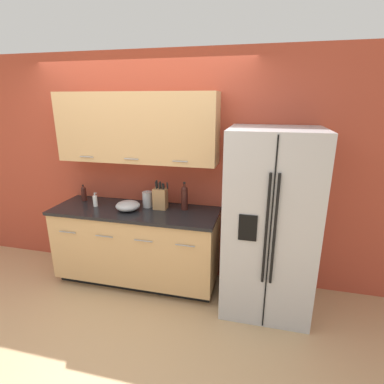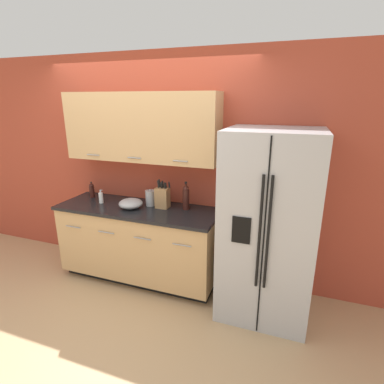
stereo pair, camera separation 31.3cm
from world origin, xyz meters
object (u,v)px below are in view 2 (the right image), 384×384
Objects in this scene: soap_dispenser at (101,198)px; knife_block at (162,197)px; refrigerator at (268,226)px; oil_bottle at (92,190)px; steel_canister at (150,198)px; wine_bottle at (186,197)px; mixing_bowl at (131,203)px.

knife_block is at bearing 7.62° from soap_dispenser.
refrigerator is 2.20m from oil_bottle.
refrigerator is 5.64× the size of knife_block.
steel_canister is (0.83, -0.02, -0.00)m from oil_bottle.
steel_canister is (-1.36, 0.18, 0.08)m from refrigerator.
steel_canister is (-0.43, -0.02, -0.05)m from wine_bottle.
wine_bottle is (-0.92, 0.20, 0.13)m from refrigerator.
soap_dispenser is at bearing -172.38° from knife_block.
knife_block is 1.99× the size of soap_dispenser.
knife_block reaches higher than oil_bottle.
knife_block is at bearing 172.36° from refrigerator.
wine_bottle reaches higher than soap_dispenser.
oil_bottle is 1.02× the size of steel_canister.
knife_block reaches higher than soap_dispenser.
knife_block is 1.00m from oil_bottle.
wine_bottle is at bearing 2.12° from steel_canister.
soap_dispenser is 0.83× the size of oil_bottle.
soap_dispenser is 0.61× the size of mixing_bowl.
wine_bottle is 0.63m from mixing_bowl.
soap_dispenser is 0.42m from mixing_bowl.
refrigerator is 11.21× the size of soap_dispenser.
knife_block is at bearing -7.87° from steel_canister.
oil_bottle is at bearing 164.83° from mixing_bowl.
soap_dispenser is 0.61m from steel_canister.
refrigerator reaches higher than oil_bottle.
knife_block is 1.03× the size of wine_bottle.
mixing_bowl is at bearing -4.32° from soap_dispenser.
wine_bottle reaches higher than steel_canister.
wine_bottle is (0.27, 0.04, 0.02)m from knife_block.
wine_bottle is at bearing 15.88° from mixing_bowl.
steel_canister is at bearing 172.33° from refrigerator.
knife_block reaches higher than mixing_bowl.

